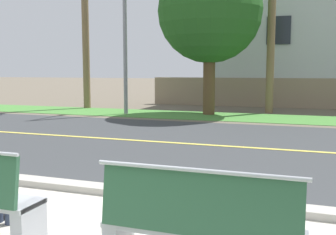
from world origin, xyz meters
TOP-DOWN VIEW (x-y plane):
  - ground_plane at (0.00, 8.00)m, footprint 140.00×140.00m
  - curb_edge at (0.00, 2.35)m, footprint 44.00×0.30m
  - street_asphalt at (0.00, 6.50)m, footprint 52.00×8.00m
  - road_centre_line at (0.00, 6.50)m, footprint 48.00×0.14m
  - far_verge_grass at (0.00, 12.42)m, footprint 48.00×2.80m
  - bench_right at (1.30, 0.48)m, footprint 1.74×0.48m
  - streetlamp at (-4.87, 12.21)m, footprint 0.24×2.10m
  - shade_tree_far_left at (-1.53, 12.86)m, footprint 4.09×4.09m
  - garden_wall at (0.98, 17.07)m, footprint 13.00×0.36m
  - house_across_street at (3.27, 20.27)m, footprint 12.54×6.91m

SIDE VIEW (x-z plane):
  - ground_plane at x=0.00m, z-range 0.00..0.00m
  - street_asphalt at x=0.00m, z-range 0.00..0.01m
  - far_verge_grass at x=0.00m, z-range 0.00..0.02m
  - road_centre_line at x=0.00m, z-range 0.01..0.01m
  - curb_edge at x=0.00m, z-range 0.00..0.11m
  - bench_right at x=1.30m, z-range -0.05..0.96m
  - garden_wall at x=0.98m, z-range 0.00..1.40m
  - house_across_street at x=3.27m, z-range 0.05..7.23m
  - streetlamp at x=-4.87m, z-range 0.51..8.17m
  - shade_tree_far_left at x=-1.53m, z-range 1.01..7.76m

